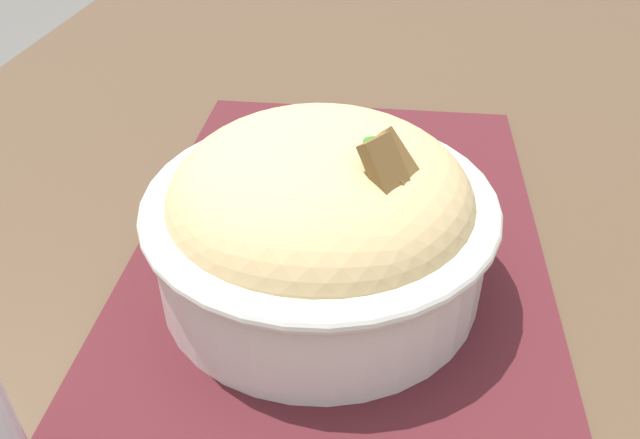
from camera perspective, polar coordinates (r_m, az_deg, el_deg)
The scene contains 4 objects.
table at distance 0.53m, azimuth -0.24°, elevation -5.33°, with size 1.37×0.80×0.72m.
placemat at distance 0.47m, azimuth 1.79°, elevation -2.01°, with size 0.43×0.29×0.00m, color #47191E.
bowl at distance 0.40m, azimuth 0.05°, elevation 0.21°, with size 0.23×0.23×0.12m.
fork at distance 0.55m, azimuth 1.29°, elevation 4.81°, with size 0.02×0.14×0.00m.
Camera 1 is at (-0.39, -0.06, 1.01)m, focal length 36.10 mm.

